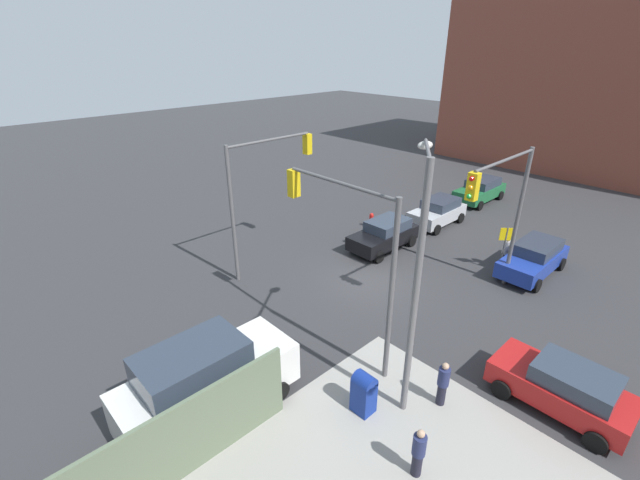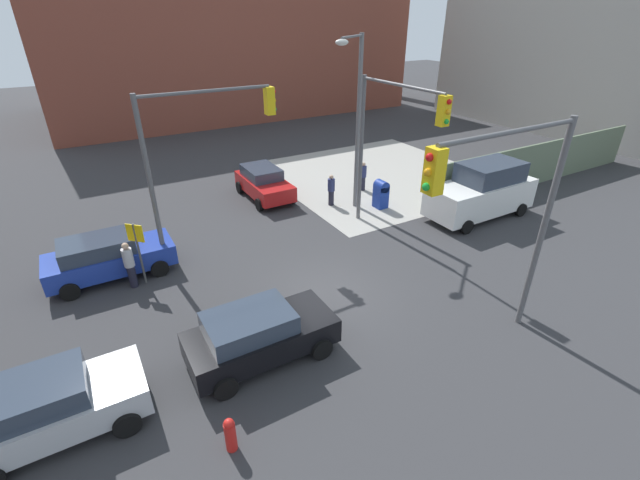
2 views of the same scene
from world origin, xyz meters
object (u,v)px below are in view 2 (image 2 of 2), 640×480
traffic_signal_se_corner (509,201)px  pedestrian_walking_north (130,264)px  mailbox_blue (381,193)px  sedan_red (264,183)px  fire_hydrant (230,434)px  pedestrian_crossing (363,176)px  traffic_signal_ne_corner (390,131)px  hatchback_silver (50,406)px  street_lamp_corner (356,114)px  hatchback_blue (108,256)px  smokestack (398,18)px  traffic_signal_nw_corner (200,144)px  hatchback_black (259,334)px  pedestrian_waiting (331,190)px  van_white_delivery (482,191)px

traffic_signal_se_corner → pedestrian_walking_north: bearing=135.5°
mailbox_blue → pedestrian_walking_north: bearing=-174.3°
traffic_signal_se_corner → sedan_red: size_ratio=1.62×
fire_hydrant → pedestrian_crossing: 16.55m
traffic_signal_ne_corner → hatchback_silver: 14.11m
street_lamp_corner → hatchback_blue: (-11.31, -0.63, -3.86)m
smokestack → hatchback_blue: (-33.43, -25.05, -7.26)m
traffic_signal_nw_corner → mailbox_blue: 9.61m
traffic_signal_se_corner → pedestrian_walking_north: 12.39m
hatchback_black → pedestrian_waiting: bearing=48.1°
smokestack → van_white_delivery: bearing=-121.6°
smokestack → pedestrian_waiting: size_ratio=10.02×
traffic_signal_se_corner → fire_hydrant: bearing=177.8°
traffic_signal_ne_corner → hatchback_black: 9.72m
hatchback_silver → smokestack: bearing=41.8°
traffic_signal_nw_corner → sedan_red: traffic_signal_nw_corner is taller
smokestack → street_lamp_corner: (-22.13, -24.42, -3.41)m
van_white_delivery → pedestrian_walking_north: 15.65m
traffic_signal_se_corner → hatchback_blue: traffic_signal_se_corner is taller
hatchback_blue → traffic_signal_se_corner: bearing=-46.3°
traffic_signal_se_corner → van_white_delivery: size_ratio=1.20×
traffic_signal_ne_corner → pedestrian_crossing: (2.30, 4.78, -3.78)m
hatchback_blue → smokestack: bearing=36.8°
street_lamp_corner → pedestrian_walking_north: 11.49m
pedestrian_crossing → pedestrian_waiting: (-2.60, -0.90, 0.01)m
traffic_signal_ne_corner → van_white_delivery: traffic_signal_ne_corner is taller
hatchback_blue → van_white_delivery: (16.12, -3.15, 0.44)m
sedan_red → van_white_delivery: 10.91m
street_lamp_corner → pedestrian_waiting: 4.03m
traffic_signal_se_corner → pedestrian_crossing: 13.16m
traffic_signal_se_corner → street_lamp_corner: (2.27, 10.08, 0.10)m
traffic_signal_ne_corner → smokestack: bearing=50.5°
traffic_signal_nw_corner → pedestrian_crossing: bearing=17.2°
street_lamp_corner → hatchback_blue: size_ratio=1.81×
smokestack → street_lamp_corner: 33.13m
smokestack → traffic_signal_nw_corner: (-29.62, -25.50, -3.50)m
pedestrian_waiting → traffic_signal_se_corner: bearing=99.5°
smokestack → pedestrian_walking_north: bearing=-141.4°
hatchback_black → pedestrian_waiting: hatchback_black is taller
van_white_delivery → pedestrian_walking_north: (-15.51, 2.00, -0.35)m
traffic_signal_ne_corner → hatchback_silver: (-12.88, -4.34, -3.76)m
traffic_signal_se_corner → pedestrian_walking_north: traffic_signal_se_corner is taller
traffic_signal_ne_corner → sedan_red: traffic_signal_ne_corner is taller
traffic_signal_nw_corner → sedan_red: size_ratio=1.62×
sedan_red → hatchback_silver: same height
pedestrian_crossing → pedestrian_waiting: 2.75m
smokestack → pedestrian_walking_north: size_ratio=9.11×
hatchback_black → pedestrian_walking_north: bearing=114.1°
sedan_red → hatchback_black: size_ratio=0.96×
mailbox_blue → pedestrian_walking_north: pedestrian_walking_north is taller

